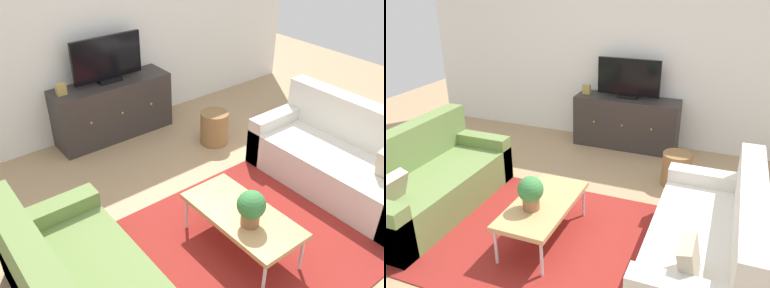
% 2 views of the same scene
% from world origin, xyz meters
% --- Properties ---
extents(ground_plane, '(10.00, 10.00, 0.00)m').
position_xyz_m(ground_plane, '(0.00, 0.00, 0.00)').
color(ground_plane, tan).
extents(wall_back, '(6.40, 0.12, 2.70)m').
position_xyz_m(wall_back, '(0.00, 2.55, 1.35)').
color(wall_back, white).
rests_on(wall_back, ground_plane).
extents(area_rug, '(2.50, 1.90, 0.01)m').
position_xyz_m(area_rug, '(0.00, -0.15, 0.01)').
color(area_rug, maroon).
rests_on(area_rug, ground_plane).
extents(couch_left_side, '(0.83, 1.80, 0.86)m').
position_xyz_m(couch_left_side, '(-1.44, -0.10, 0.28)').
color(couch_left_side, olive).
rests_on(couch_left_side, ground_plane).
extents(couch_right_side, '(0.83, 1.80, 0.86)m').
position_xyz_m(couch_right_side, '(1.44, -0.10, 0.28)').
color(couch_right_side, silver).
rests_on(couch_right_side, ground_plane).
extents(coffee_table, '(0.51, 1.04, 0.39)m').
position_xyz_m(coffee_table, '(-0.05, -0.15, 0.36)').
color(coffee_table, tan).
rests_on(coffee_table, ground_plane).
extents(potted_plant, '(0.23, 0.23, 0.31)m').
position_xyz_m(potted_plant, '(-0.10, -0.28, 0.57)').
color(potted_plant, '#936042').
rests_on(potted_plant, coffee_table).
extents(tv_console, '(1.45, 0.47, 0.72)m').
position_xyz_m(tv_console, '(0.07, 2.27, 0.36)').
color(tv_console, '#332D2B').
rests_on(tv_console, ground_plane).
extents(flat_screen_tv, '(0.87, 0.16, 0.54)m').
position_xyz_m(flat_screen_tv, '(0.07, 2.29, 0.99)').
color(flat_screen_tv, black).
rests_on(flat_screen_tv, tv_console).
extents(mantel_clock, '(0.11, 0.07, 0.13)m').
position_xyz_m(mantel_clock, '(-0.53, 2.27, 0.78)').
color(mantel_clock, tan).
rests_on(mantel_clock, tv_console).
extents(wicker_basket, '(0.34, 0.34, 0.40)m').
position_xyz_m(wicker_basket, '(0.93, 1.36, 0.20)').
color(wicker_basket, olive).
rests_on(wicker_basket, ground_plane).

